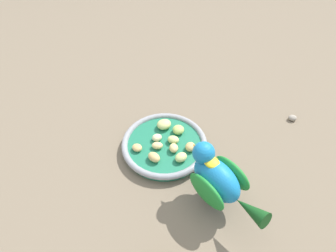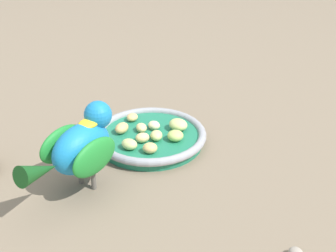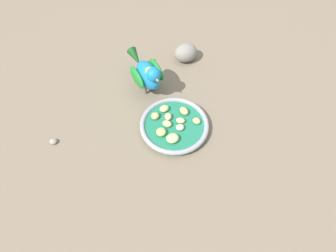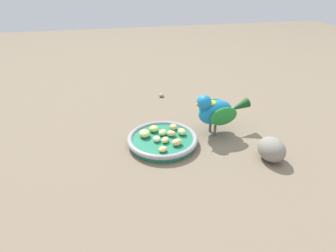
{
  "view_description": "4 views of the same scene",
  "coord_description": "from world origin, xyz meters",
  "px_view_note": "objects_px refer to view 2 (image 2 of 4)",
  "views": [
    {
      "loc": [
        -0.21,
        -0.39,
        0.56
      ],
      "look_at": [
        0.02,
        0.03,
        0.06
      ],
      "focal_mm": 30.59,
      "sensor_mm": 36.0,
      "label": 1
    },
    {
      "loc": [
        0.57,
        -0.51,
        0.46
      ],
      "look_at": [
        0.03,
        0.04,
        0.04
      ],
      "focal_mm": 50.4,
      "sensor_mm": 36.0,
      "label": 2
    },
    {
      "loc": [
        0.19,
        0.51,
        0.77
      ],
      "look_at": [
        0.03,
        0.05,
        0.06
      ],
      "focal_mm": 32.1,
      "sensor_mm": 36.0,
      "label": 3
    },
    {
      "loc": [
        -0.72,
        0.17,
        0.47
      ],
      "look_at": [
        0.0,
        0.0,
        0.06
      ],
      "focal_mm": 30.6,
      "sensor_mm": 36.0,
      "label": 4
    }
  ],
  "objects_px": {
    "apple_piece_3": "(122,128)",
    "apple_piece_5": "(154,125)",
    "apple_piece_1": "(150,148)",
    "apple_piece_8": "(156,135)",
    "apple_piece_9": "(142,138)",
    "apple_piece_0": "(141,128)",
    "apple_piece_7": "(178,125)",
    "parrot": "(80,146)",
    "feeding_bowl": "(151,137)",
    "apple_piece_4": "(175,136)",
    "apple_piece_2": "(132,117)",
    "apple_piece_6": "(129,144)"
  },
  "relations": [
    {
      "from": "parrot",
      "to": "apple_piece_3",
      "type": "bearing_deg",
      "value": 16.5
    },
    {
      "from": "apple_piece_5",
      "to": "apple_piece_8",
      "type": "xyz_separation_m",
      "value": [
        0.03,
        -0.03,
        0.0
      ]
    },
    {
      "from": "apple_piece_1",
      "to": "apple_piece_2",
      "type": "height_order",
      "value": "apple_piece_1"
    },
    {
      "from": "apple_piece_6",
      "to": "apple_piece_9",
      "type": "relative_size",
      "value": 1.17
    },
    {
      "from": "apple_piece_1",
      "to": "apple_piece_2",
      "type": "distance_m",
      "value": 0.13
    },
    {
      "from": "apple_piece_5",
      "to": "parrot",
      "type": "height_order",
      "value": "parrot"
    },
    {
      "from": "apple_piece_1",
      "to": "apple_piece_3",
      "type": "distance_m",
      "value": 0.09
    },
    {
      "from": "feeding_bowl",
      "to": "apple_piece_3",
      "type": "bearing_deg",
      "value": -142.9
    },
    {
      "from": "apple_piece_4",
      "to": "apple_piece_8",
      "type": "xyz_separation_m",
      "value": [
        -0.03,
        -0.02,
        -0.0
      ]
    },
    {
      "from": "apple_piece_4",
      "to": "parrot",
      "type": "xyz_separation_m",
      "value": [
        -0.02,
        -0.2,
        0.05
      ]
    },
    {
      "from": "apple_piece_1",
      "to": "apple_piece_8",
      "type": "height_order",
      "value": "apple_piece_1"
    },
    {
      "from": "apple_piece_3",
      "to": "parrot",
      "type": "relative_size",
      "value": 0.16
    },
    {
      "from": "feeding_bowl",
      "to": "apple_piece_9",
      "type": "xyz_separation_m",
      "value": [
        0.01,
        -0.03,
        0.01
      ]
    },
    {
      "from": "apple_piece_3",
      "to": "apple_piece_5",
      "type": "relative_size",
      "value": 1.28
    },
    {
      "from": "apple_piece_1",
      "to": "apple_piece_9",
      "type": "relative_size",
      "value": 1.01
    },
    {
      "from": "apple_piece_4",
      "to": "apple_piece_6",
      "type": "distance_m",
      "value": 0.09
    },
    {
      "from": "apple_piece_8",
      "to": "apple_piece_2",
      "type": "bearing_deg",
      "value": 168.24
    },
    {
      "from": "apple_piece_7",
      "to": "apple_piece_9",
      "type": "height_order",
      "value": "apple_piece_7"
    },
    {
      "from": "apple_piece_3",
      "to": "apple_piece_7",
      "type": "bearing_deg",
      "value": 50.73
    },
    {
      "from": "parrot",
      "to": "apple_piece_5",
      "type": "bearing_deg",
      "value": 1.03
    },
    {
      "from": "apple_piece_1",
      "to": "apple_piece_6",
      "type": "distance_m",
      "value": 0.04
    },
    {
      "from": "feeding_bowl",
      "to": "parrot",
      "type": "bearing_deg",
      "value": -80.93
    },
    {
      "from": "apple_piece_7",
      "to": "apple_piece_9",
      "type": "xyz_separation_m",
      "value": [
        -0.01,
        -0.08,
        -0.0
      ]
    },
    {
      "from": "apple_piece_6",
      "to": "parrot",
      "type": "distance_m",
      "value": 0.13
    },
    {
      "from": "apple_piece_9",
      "to": "apple_piece_5",
      "type": "bearing_deg",
      "value": 112.71
    },
    {
      "from": "feeding_bowl",
      "to": "apple_piece_6",
      "type": "xyz_separation_m",
      "value": [
        0.01,
        -0.06,
        0.01
      ]
    },
    {
      "from": "feeding_bowl",
      "to": "apple_piece_8",
      "type": "distance_m",
      "value": 0.03
    },
    {
      "from": "apple_piece_0",
      "to": "apple_piece_4",
      "type": "height_order",
      "value": "apple_piece_4"
    },
    {
      "from": "apple_piece_9",
      "to": "parrot",
      "type": "bearing_deg",
      "value": -82.83
    },
    {
      "from": "apple_piece_0",
      "to": "apple_piece_9",
      "type": "bearing_deg",
      "value": -39.78
    },
    {
      "from": "feeding_bowl",
      "to": "apple_piece_6",
      "type": "height_order",
      "value": "apple_piece_6"
    },
    {
      "from": "feeding_bowl",
      "to": "apple_piece_1",
      "type": "bearing_deg",
      "value": -43.99
    },
    {
      "from": "apple_piece_2",
      "to": "apple_piece_6",
      "type": "bearing_deg",
      "value": -43.91
    },
    {
      "from": "apple_piece_5",
      "to": "apple_piece_8",
      "type": "relative_size",
      "value": 0.87
    },
    {
      "from": "apple_piece_2",
      "to": "apple_piece_8",
      "type": "xyz_separation_m",
      "value": [
        0.09,
        -0.02,
        0.0
      ]
    },
    {
      "from": "apple_piece_3",
      "to": "apple_piece_9",
      "type": "distance_m",
      "value": 0.05
    },
    {
      "from": "apple_piece_4",
      "to": "apple_piece_5",
      "type": "distance_m",
      "value": 0.06
    },
    {
      "from": "apple_piece_0",
      "to": "apple_piece_9",
      "type": "relative_size",
      "value": 1.04
    },
    {
      "from": "apple_piece_5",
      "to": "apple_piece_9",
      "type": "xyz_separation_m",
      "value": [
        0.02,
        -0.05,
        0.0
      ]
    },
    {
      "from": "feeding_bowl",
      "to": "apple_piece_5",
      "type": "bearing_deg",
      "value": 118.99
    },
    {
      "from": "apple_piece_9",
      "to": "apple_piece_6",
      "type": "bearing_deg",
      "value": -87.15
    },
    {
      "from": "feeding_bowl",
      "to": "apple_piece_1",
      "type": "xyz_separation_m",
      "value": [
        0.05,
        -0.05,
        0.01
      ]
    },
    {
      "from": "apple_piece_0",
      "to": "apple_piece_1",
      "type": "height_order",
      "value": "apple_piece_1"
    },
    {
      "from": "apple_piece_7",
      "to": "apple_piece_8",
      "type": "xyz_separation_m",
      "value": [
        -0.0,
        -0.06,
        -0.0
      ]
    },
    {
      "from": "apple_piece_5",
      "to": "apple_piece_7",
      "type": "bearing_deg",
      "value": 41.04
    },
    {
      "from": "apple_piece_3",
      "to": "apple_piece_5",
      "type": "height_order",
      "value": "apple_piece_3"
    },
    {
      "from": "apple_piece_3",
      "to": "apple_piece_8",
      "type": "distance_m",
      "value": 0.07
    },
    {
      "from": "apple_piece_3",
      "to": "apple_piece_5",
      "type": "distance_m",
      "value": 0.06
    },
    {
      "from": "apple_piece_3",
      "to": "apple_piece_6",
      "type": "height_order",
      "value": "same"
    },
    {
      "from": "apple_piece_0",
      "to": "apple_piece_7",
      "type": "distance_m",
      "value": 0.07
    }
  ]
}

